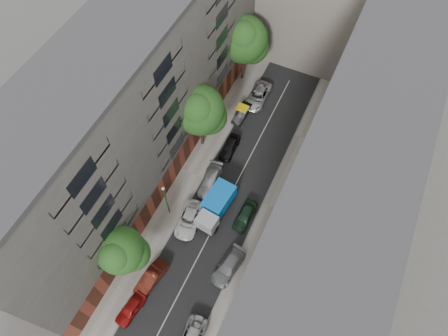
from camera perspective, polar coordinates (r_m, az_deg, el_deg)
The scene contains 21 objects.
ground at distance 48.34m, azimuth 1.19°, elevation -3.30°, with size 120.00×120.00×0.00m, color #4C4C49.
road_surface at distance 48.33m, azimuth 1.19°, elevation -3.30°, with size 8.00×44.00×0.02m, color black.
sidewalk_left at distance 49.55m, azimuth -4.60°, elevation -0.84°, with size 3.00×44.00×0.15m, color gray.
sidewalk_right at distance 47.61m, azimuth 7.24°, elevation -5.75°, with size 3.00×44.00×0.15m, color gray.
building_left at distance 43.46m, azimuth -12.01°, elevation 8.41°, with size 8.00×44.00×20.00m, color #4E4B48.
building_right at distance 38.87m, azimuth 16.37°, elevation -2.53°, with size 8.00×44.00×20.00m, color tan.
tarp_truck at distance 45.77m, azimuth -1.19°, elevation -5.45°, with size 2.93×6.19×2.76m.
car_left_0 at distance 44.12m, azimuth -13.18°, elevation -18.98°, with size 1.54×3.83×1.31m, color maroon.
car_left_1 at distance 44.42m, azimuth -10.35°, elevation -15.18°, with size 1.51×4.34×1.43m, color #4B170F.
car_left_2 at distance 46.14m, azimuth -5.03°, elevation -7.36°, with size 2.32×5.04×1.40m, color silver.
car_left_3 at distance 48.19m, azimuth -1.93°, elevation -1.83°, with size 2.04×5.03×1.46m, color #B1B1B6.
car_left_4 at distance 50.77m, azimuth 0.80°, elevation 3.03°, with size 1.64×4.08×1.39m, color black.
car_left_5 at distance 54.12m, azimuth 2.61°, elevation 7.88°, with size 1.38×3.97×1.31m, color black.
car_left_6 at distance 56.05m, azimuth 4.89°, elevation 10.26°, with size 2.51×5.43×1.51m, color #B9B9BE.
car_right_1 at distance 44.10m, azimuth 0.67°, elevation -13.90°, with size 1.96×4.82×1.40m, color slate.
car_right_2 at distance 46.23m, azimuth 3.02°, elevation -6.80°, with size 1.66×4.13×1.41m, color black.
tree_near at distance 40.97m, azimuth -14.46°, elevation -11.55°, with size 5.11×4.81×7.82m.
tree_mid at distance 46.54m, azimuth -3.43°, elevation 7.98°, with size 6.10×5.95×9.82m.
tree_far at distance 54.29m, azimuth 2.94°, elevation 17.62°, with size 6.35×6.22×10.18m.
lamp_post at distance 44.02m, azimuth -8.34°, elevation -4.21°, with size 0.36×0.36×6.07m.
pedestrian at distance 51.22m, azimuth 11.73°, elevation 2.57°, with size 0.63×0.41×1.72m, color black.
Camera 1 is at (8.59, -20.54, 42.91)m, focal length 32.00 mm.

